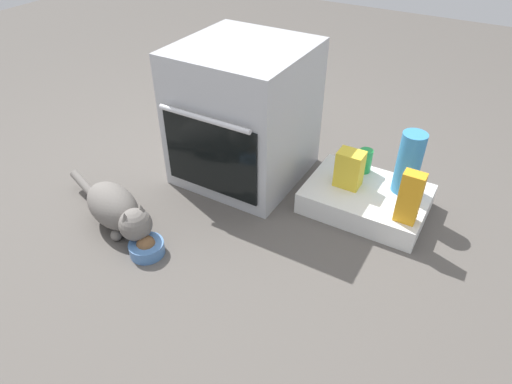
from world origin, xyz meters
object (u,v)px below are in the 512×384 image
Objects in this scene: juice_carton at (410,198)px; snack_bag at (349,169)px; food_bowl at (147,247)px; water_bottle at (409,163)px; cat at (117,209)px; oven at (244,114)px; pantry_cabinet at (366,199)px; soda_can at (365,161)px.

juice_carton is 1.33× the size of snack_bag.
food_bowl is 0.50× the size of water_bottle.
food_bowl is at bearing -0.00° from cat.
oven reaches higher than pantry_cabinet.
juice_carton reaches higher than cat.
oven is 0.58m from snack_bag.
oven is 2.28× the size of water_bottle.
oven is 1.23× the size of pantry_cabinet.
water_bottle is at bearing 20.82° from snack_bag.
cat is 1.27m from juice_carton.
snack_bag reaches higher than soda_can.
pantry_cabinet is 0.85× the size of cat.
cat is at bearing -153.01° from juice_carton.
food_bowl is (-0.70, -0.77, -0.02)m from pantry_cabinet.
snack_bag reaches higher than pantry_cabinet.
cat is 1.20m from soda_can.
snack_bag reaches higher than cat.
pantry_cabinet is 0.19m from soda_can.
water_bottle is 1.25× the size of juice_carton.
oven is 5.70× the size of soda_can.
water_bottle is (0.81, 0.10, -0.08)m from oven.
snack_bag is at bearing -100.19° from soda_can.
pantry_cabinet is at bearing 47.67° from food_bowl.
cat is (-0.25, -0.68, -0.23)m from oven.
pantry_cabinet is 0.30m from juice_carton.
juice_carton is (1.12, 0.57, 0.12)m from cat.
soda_can is 0.39m from juice_carton.
water_bottle is 0.26m from snack_bag.
snack_bag is at bearing 51.57° from food_bowl.
cat is at bearing 163.57° from food_bowl.
pantry_cabinet is 3.73× the size of food_bowl.
juice_carton is (0.21, -0.13, 0.18)m from pantry_cabinet.
pantry_cabinet is at bearing 147.92° from juice_carton.
juice_carton is (0.07, -0.21, -0.03)m from water_bottle.
soda_can reaches higher than food_bowl.
oven is 1.04× the size of cat.
oven is at bearing -178.17° from pantry_cabinet.
juice_carton is (0.91, 0.64, 0.20)m from food_bowl.
soda_can is at bearing 61.39° from cat.
food_bowl is 1.13m from juice_carton.
water_bottle is at bearing 45.27° from food_bowl.
snack_bag is (-0.31, 0.12, -0.03)m from juice_carton.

